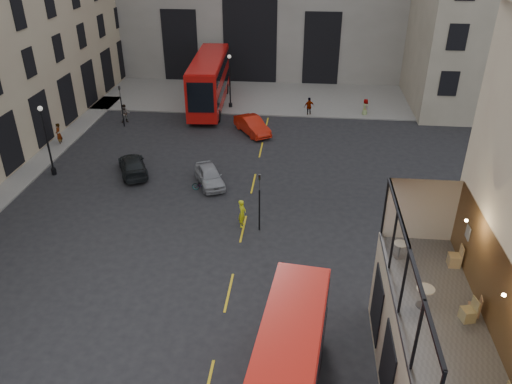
# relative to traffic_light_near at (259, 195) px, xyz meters

# --- Properties ---
(host_frontage) EXTENTS (3.00, 11.00, 4.50)m
(host_frontage) POSITION_rel_traffic_light_near_xyz_m (7.50, -12.00, -0.17)
(host_frontage) COLOR #BDB18E
(host_frontage) RESTS_ON ground
(cafe_floor) EXTENTS (3.00, 10.00, 0.10)m
(cafe_floor) POSITION_rel_traffic_light_near_xyz_m (7.50, -12.00, 2.12)
(cafe_floor) COLOR slate
(cafe_floor) RESTS_ON host_frontage
(pavement_far) EXTENTS (40.00, 12.00, 0.12)m
(pavement_far) POSITION_rel_traffic_light_near_xyz_m (-5.00, 26.00, -2.36)
(pavement_far) COLOR slate
(pavement_far) RESTS_ON ground
(traffic_light_near) EXTENTS (0.16, 0.20, 3.80)m
(traffic_light_near) POSITION_rel_traffic_light_near_xyz_m (0.00, 0.00, 0.00)
(traffic_light_near) COLOR black
(traffic_light_near) RESTS_ON ground
(traffic_light_far) EXTENTS (0.16, 0.20, 3.80)m
(traffic_light_far) POSITION_rel_traffic_light_near_xyz_m (-14.00, 16.00, 0.00)
(traffic_light_far) COLOR black
(traffic_light_far) RESTS_ON ground
(street_lamp_a) EXTENTS (0.36, 0.36, 5.33)m
(street_lamp_a) POSITION_rel_traffic_light_near_xyz_m (-16.00, 6.00, -0.03)
(street_lamp_a) COLOR black
(street_lamp_a) RESTS_ON ground
(street_lamp_b) EXTENTS (0.36, 0.36, 5.33)m
(street_lamp_b) POSITION_rel_traffic_light_near_xyz_m (-5.00, 22.00, -0.03)
(street_lamp_b) COLOR black
(street_lamp_b) RESTS_ON ground
(bus_far) EXTENTS (3.56, 12.60, 4.97)m
(bus_far) POSITION_rel_traffic_light_near_xyz_m (-7.11, 22.28, 0.37)
(bus_far) COLOR #AB0E0B
(bus_far) RESTS_ON ground
(car_a) EXTENTS (3.06, 4.27, 1.35)m
(car_a) POSITION_rel_traffic_light_near_xyz_m (-4.11, 5.60, -1.75)
(car_a) COLOR #919398
(car_a) RESTS_ON ground
(car_b) EXTENTS (3.79, 4.60, 1.48)m
(car_b) POSITION_rel_traffic_light_near_xyz_m (-2.11, 15.53, -1.69)
(car_b) COLOR #B01A0A
(car_b) RESTS_ON ground
(car_c) EXTENTS (3.58, 4.89, 1.32)m
(car_c) POSITION_rel_traffic_light_near_xyz_m (-10.13, 6.73, -1.77)
(car_c) COLOR black
(car_c) RESTS_ON ground
(bicycle) EXTENTS (1.55, 0.59, 0.81)m
(bicycle) POSITION_rel_traffic_light_near_xyz_m (-4.43, 4.64, -2.02)
(bicycle) COLOR gray
(bicycle) RESTS_ON ground
(cyclist) EXTENTS (0.53, 0.72, 1.82)m
(cyclist) POSITION_rel_traffic_light_near_xyz_m (-1.09, 0.33, -1.51)
(cyclist) COLOR #D1D516
(cyclist) RESTS_ON ground
(pedestrian_a) EXTENTS (1.03, 0.93, 1.74)m
(pedestrian_a) POSITION_rel_traffic_light_near_xyz_m (-14.15, 16.99, -1.56)
(pedestrian_a) COLOR gray
(pedestrian_a) RESTS_ON ground
(pedestrian_b) EXTENTS (1.15, 1.25, 1.69)m
(pedestrian_b) POSITION_rel_traffic_light_near_xyz_m (-9.65, 23.89, -1.58)
(pedestrian_b) COLOR gray
(pedestrian_b) RESTS_ON ground
(pedestrian_c) EXTENTS (1.14, 0.79, 1.79)m
(pedestrian_c) POSITION_rel_traffic_light_near_xyz_m (2.87, 20.59, -1.53)
(pedestrian_c) COLOR gray
(pedestrian_c) RESTS_ON ground
(pedestrian_d) EXTENTS (0.72, 0.92, 1.65)m
(pedestrian_d) POSITION_rel_traffic_light_near_xyz_m (8.25, 21.12, -1.60)
(pedestrian_d) COLOR gray
(pedestrian_d) RESTS_ON ground
(pedestrian_e) EXTENTS (0.54, 0.74, 1.88)m
(pedestrian_e) POSITION_rel_traffic_light_near_xyz_m (-18.00, 11.41, -1.49)
(pedestrian_e) COLOR gray
(pedestrian_e) RESTS_ON ground
(cafe_table_mid) EXTENTS (0.64, 0.64, 0.81)m
(cafe_table_mid) POSITION_rel_traffic_light_near_xyz_m (6.97, -11.38, 2.71)
(cafe_table_mid) COLOR white
(cafe_table_mid) RESTS_ON cafe_floor
(cafe_table_far) EXTENTS (0.55, 0.55, 0.69)m
(cafe_table_far) POSITION_rel_traffic_light_near_xyz_m (6.55, -8.45, 2.63)
(cafe_table_far) COLOR silver
(cafe_table_far) RESTS_ON cafe_floor
(cafe_chair_b) EXTENTS (0.54, 0.54, 0.89)m
(cafe_chair_b) POSITION_rel_traffic_light_near_xyz_m (8.37, -11.95, 2.45)
(cafe_chair_b) COLOR tan
(cafe_chair_b) RESTS_ON cafe_floor
(cafe_chair_c) EXTENTS (0.44, 0.44, 0.77)m
(cafe_chair_c) POSITION_rel_traffic_light_near_xyz_m (8.65, -11.65, 2.41)
(cafe_chair_c) COLOR tan
(cafe_chair_c) RESTS_ON cafe_floor
(cafe_chair_d) EXTENTS (0.48, 0.48, 0.95)m
(cafe_chair_d) POSITION_rel_traffic_light_near_xyz_m (8.67, -8.81, 2.46)
(cafe_chair_d) COLOR tan
(cafe_chair_d) RESTS_ON cafe_floor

